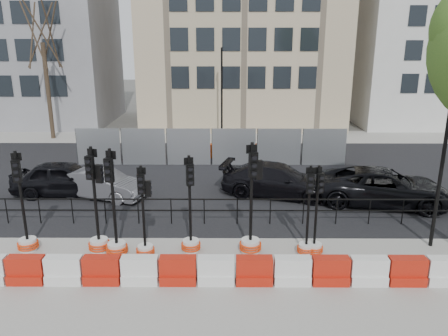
{
  "coord_description": "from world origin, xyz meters",
  "views": [
    {
      "loc": [
        0.8,
        -13.52,
        6.53
      ],
      "look_at": [
        0.71,
        3.0,
        1.62
      ],
      "focal_mm": 35.0,
      "sensor_mm": 36.0,
      "label": 1
    }
  ],
  "objects_px": {
    "car_c": "(277,180)",
    "car_a": "(65,178)",
    "lamp_post_near": "(444,151)",
    "traffic_signal_a": "(26,231)",
    "traffic_signal_h": "(315,236)",
    "traffic_signal_d": "(145,235)"
  },
  "relations": [
    {
      "from": "traffic_signal_d",
      "to": "traffic_signal_h",
      "type": "xyz_separation_m",
      "value": [
        5.28,
        0.18,
        -0.1
      ]
    },
    {
      "from": "traffic_signal_h",
      "to": "car_c",
      "type": "distance_m",
      "value": 5.38
    },
    {
      "from": "traffic_signal_a",
      "to": "traffic_signal_d",
      "type": "distance_m",
      "value": 3.86
    },
    {
      "from": "lamp_post_near",
      "to": "traffic_signal_h",
      "type": "bearing_deg",
      "value": -172.16
    },
    {
      "from": "traffic_signal_h",
      "to": "car_a",
      "type": "height_order",
      "value": "traffic_signal_h"
    },
    {
      "from": "traffic_signal_a",
      "to": "car_a",
      "type": "bearing_deg",
      "value": 83.58
    },
    {
      "from": "car_c",
      "to": "car_a",
      "type": "bearing_deg",
      "value": 104.9
    },
    {
      "from": "traffic_signal_a",
      "to": "traffic_signal_h",
      "type": "relative_size",
      "value": 1.13
    },
    {
      "from": "traffic_signal_a",
      "to": "traffic_signal_d",
      "type": "bearing_deg",
      "value": -18.43
    },
    {
      "from": "car_a",
      "to": "car_c",
      "type": "xyz_separation_m",
      "value": [
        9.16,
        -0.06,
        -0.05
      ]
    },
    {
      "from": "traffic_signal_h",
      "to": "car_c",
      "type": "bearing_deg",
      "value": 77.71
    },
    {
      "from": "traffic_signal_a",
      "to": "car_a",
      "type": "distance_m",
      "value": 5.26
    },
    {
      "from": "car_a",
      "to": "lamp_post_near",
      "type": "bearing_deg",
      "value": -110.25
    },
    {
      "from": "car_c",
      "to": "lamp_post_near",
      "type": "bearing_deg",
      "value": -121.64
    },
    {
      "from": "lamp_post_near",
      "to": "traffic_signal_a",
      "type": "xyz_separation_m",
      "value": [
        -13.05,
        -0.36,
        -2.54
      ]
    },
    {
      "from": "traffic_signal_a",
      "to": "car_a",
      "type": "height_order",
      "value": "traffic_signal_a"
    },
    {
      "from": "lamp_post_near",
      "to": "traffic_signal_a",
      "type": "distance_m",
      "value": 13.3
    },
    {
      "from": "car_a",
      "to": "car_c",
      "type": "distance_m",
      "value": 9.16
    },
    {
      "from": "traffic_signal_a",
      "to": "traffic_signal_h",
      "type": "bearing_deg",
      "value": -14.21
    },
    {
      "from": "traffic_signal_a",
      "to": "traffic_signal_d",
      "type": "xyz_separation_m",
      "value": [
        3.84,
        -0.36,
        0.02
      ]
    },
    {
      "from": "car_a",
      "to": "car_c",
      "type": "relative_size",
      "value": 0.85
    },
    {
      "from": "traffic_signal_d",
      "to": "car_c",
      "type": "distance_m",
      "value": 7.26
    }
  ]
}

